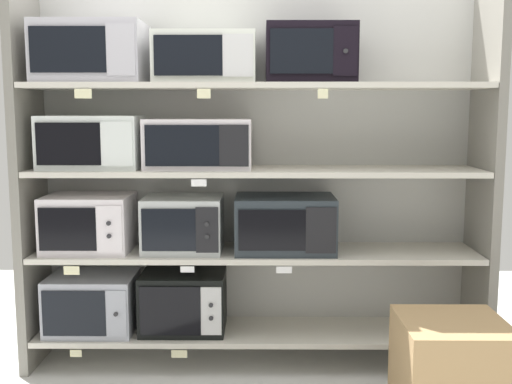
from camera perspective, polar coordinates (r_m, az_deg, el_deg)
back_panel at (r=3.62m, az=0.03°, el=2.00°), size 2.65×0.04×2.16m
upright_left at (r=3.62m, az=-20.33°, el=1.51°), size 0.05×0.44×2.16m
upright_right at (r=3.60m, az=20.43°, el=1.48°), size 0.05×0.44×2.16m
shelf_0 at (r=3.60m, az=0.00°, el=-12.86°), size 2.45×0.44×0.03m
microwave_0 at (r=3.66m, az=-14.88°, el=-9.87°), size 0.48×0.40×0.32m
microwave_1 at (r=3.56m, az=-6.75°, el=-10.05°), size 0.47×0.36×0.33m
price_tag_0 at (r=3.55m, az=-16.39°, el=-14.18°), size 0.06×0.00×0.04m
price_tag_1 at (r=3.43m, az=-7.13°, el=-14.70°), size 0.08×0.00×0.04m
shelf_1 at (r=3.46m, az=0.00°, el=-5.68°), size 2.45×0.44×0.03m
microwave_2 at (r=3.55m, az=-15.23°, el=-2.78°), size 0.47×0.39×0.31m
microwave_3 at (r=3.45m, az=-6.76°, el=-2.95°), size 0.43×0.37×0.30m
microwave_4 at (r=3.42m, az=2.70°, el=-2.95°), size 0.55×0.39×0.31m
price_tag_2 at (r=3.41m, az=-16.75°, el=-6.99°), size 0.08×0.00×0.05m
price_tag_3 at (r=3.28m, az=-6.39°, el=-7.15°), size 0.07×0.00×0.03m
price_tag_4 at (r=3.26m, az=2.62°, el=-7.24°), size 0.08×0.00×0.04m
shelf_2 at (r=3.38m, az=0.00°, el=1.95°), size 2.45×0.44×0.03m
microwave_5 at (r=3.49m, az=-14.97°, el=4.49°), size 0.54×0.35×0.29m
microwave_6 at (r=3.38m, az=-5.33°, el=4.48°), size 0.58×0.34×0.27m
price_tag_5 at (r=3.18m, az=-5.33°, el=0.85°), size 0.08×0.00×0.04m
shelf_3 at (r=3.37m, az=0.00°, el=9.79°), size 2.45×0.44×0.03m
microwave_7 at (r=3.50m, az=-14.98°, el=12.35°), size 0.57×0.42×0.32m
microwave_8 at (r=3.39m, az=-4.72°, el=12.29°), size 0.54×0.35×0.27m
microwave_9 at (r=3.39m, az=5.06°, el=12.64°), size 0.48×0.35×0.31m
price_tag_6 at (r=3.27m, az=-15.76°, el=8.79°), size 0.09×0.00×0.05m
price_tag_7 at (r=3.16m, az=-4.87°, el=9.09°), size 0.07×0.00×0.05m
price_tag_8 at (r=3.16m, az=6.23°, el=9.07°), size 0.05×0.00×0.05m
shipping_carton at (r=3.04m, az=17.66°, el=-15.78°), size 0.47×0.47×0.50m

